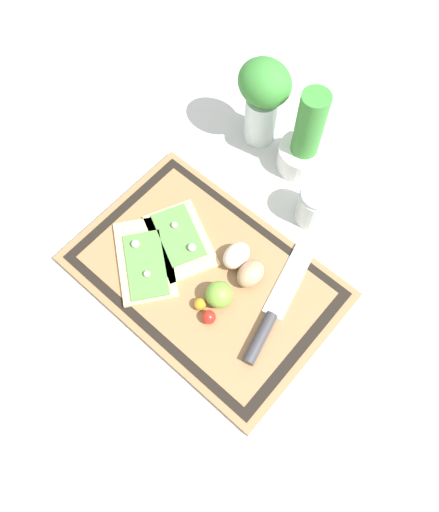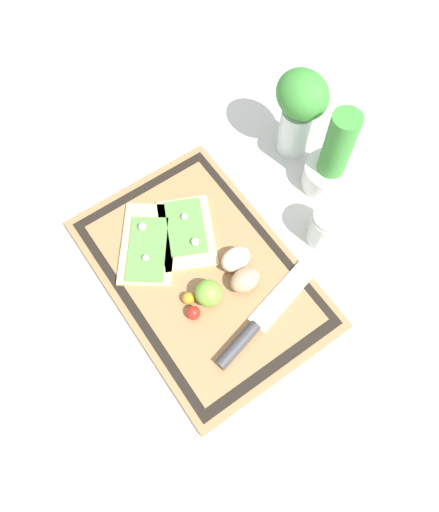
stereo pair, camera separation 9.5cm
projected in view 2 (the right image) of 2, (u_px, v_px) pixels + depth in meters
The scene contains 13 objects.
ground_plane at pixel (202, 275), 0.97m from camera, with size 6.00×6.00×0.00m, color silver.
cutting_board at pixel (202, 273), 0.96m from camera, with size 0.50×0.33×0.02m.
pizza_slice_near at pixel (148, 245), 0.97m from camera, with size 0.20×0.19×0.02m.
pizza_slice_far at pixel (187, 232), 0.98m from camera, with size 0.19×0.16×0.02m.
knife at pixel (252, 330), 0.89m from camera, with size 0.09×0.26×0.02m.
egg_brown at pixel (245, 280), 0.92m from camera, with size 0.04×0.06×0.04m, color tan.
egg_pink at pixel (236, 259), 0.94m from camera, with size 0.04×0.06×0.04m, color beige.
lime at pixel (209, 293), 0.91m from camera, with size 0.05×0.05×0.05m, color #70A838.
cherry_tomato_red at pixel (194, 313), 0.90m from camera, with size 0.03×0.03×0.03m, color red.
cherry_tomato_yellow at pixel (189, 298), 0.92m from camera, with size 0.02×0.02×0.02m, color orange.
herb_pot at pixel (332, 163), 0.99m from camera, with size 0.10×0.10×0.21m.
sauce_jar at pixel (327, 228), 0.97m from camera, with size 0.07×0.07×0.09m.
herb_glass at pixel (300, 108), 0.98m from camera, with size 0.11×0.10×0.21m.
Camera 2 is at (0.33, -0.19, 0.89)m, focal length 35.00 mm.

